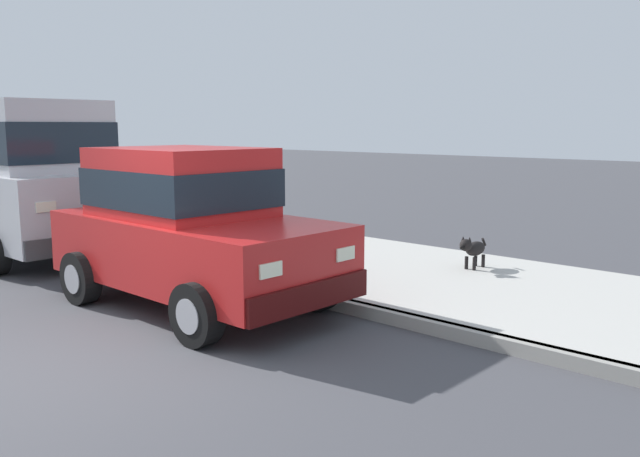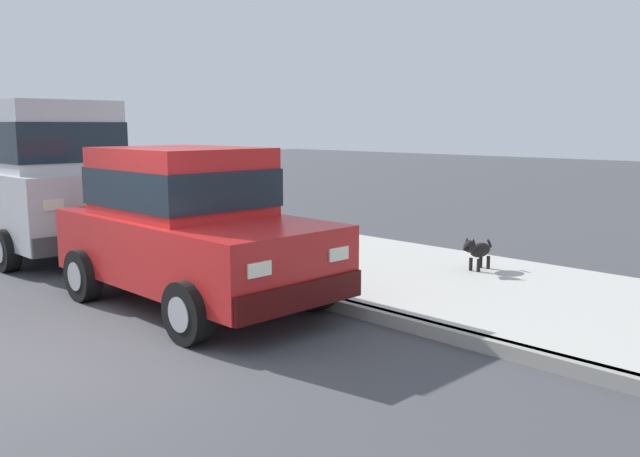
{
  "view_description": "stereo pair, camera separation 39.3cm",
  "coord_description": "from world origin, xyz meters",
  "views": [
    {
      "loc": [
        -2.43,
        -5.57,
        2.13
      ],
      "look_at": [
        3.6,
        -0.03,
        0.85
      ],
      "focal_mm": 36.85,
      "sensor_mm": 36.0,
      "label": 1
    },
    {
      "loc": [
        -2.16,
        -5.85,
        2.13
      ],
      "look_at": [
        3.6,
        -0.03,
        0.85
      ],
      "focal_mm": 36.85,
      "sensor_mm": 36.0,
      "label": 2
    }
  ],
  "objects": [
    {
      "name": "car_silver_van",
      "position": [
        2.17,
        5.65,
        1.39
      ],
      "size": [
        2.16,
        4.91,
        2.52
      ],
      "color": "#BCBCC1",
      "rests_on": "ground"
    },
    {
      "name": "curb",
      "position": [
        3.2,
        0.0,
        0.07
      ],
      "size": [
        0.16,
        64.0,
        0.14
      ],
      "primitive_type": "cube",
      "color": "gray",
      "rests_on": "ground"
    },
    {
      "name": "dog_black",
      "position": [
        5.69,
        -1.03,
        0.43
      ],
      "size": [
        0.76,
        0.22,
        0.49
      ],
      "color": "black",
      "rests_on": "sidewalk"
    },
    {
      "name": "ground_plane",
      "position": [
        0.0,
        0.0,
        0.0
      ],
      "size": [
        80.0,
        80.0,
        0.0
      ],
      "primitive_type": "plane",
      "color": "#424247"
    },
    {
      "name": "fire_hydrant",
      "position": [
        3.65,
        2.03,
        0.48
      ],
      "size": [
        0.34,
        0.24,
        0.72
      ],
      "color": "gold",
      "rests_on": "sidewalk"
    },
    {
      "name": "sidewalk",
      "position": [
        5.0,
        0.0,
        0.07
      ],
      "size": [
        3.6,
        64.0,
        0.14
      ],
      "primitive_type": "cube",
      "color": "#B7B5AD",
      "rests_on": "ground"
    },
    {
      "name": "car_red_hatchback",
      "position": [
        2.16,
        0.74,
        0.98
      ],
      "size": [
        1.96,
        3.8,
        1.88
      ],
      "color": "red",
      "rests_on": "ground"
    }
  ]
}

